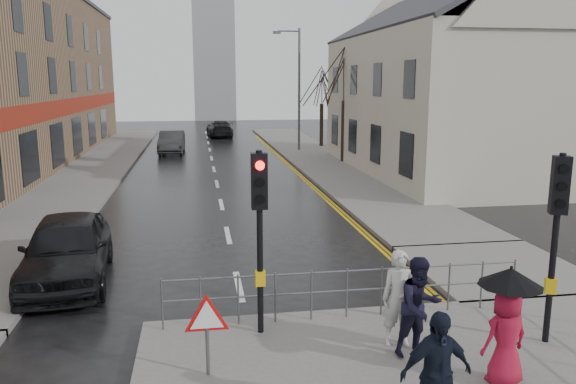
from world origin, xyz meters
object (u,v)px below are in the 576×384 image
object	(u,v)px
pedestrian_a	(399,298)
car_parked	(67,249)
pedestrian_b	(420,307)
pedestrian_d	(436,374)
pedestrian_with_umbrella	(507,318)
car_mid	(172,142)

from	to	relation	value
pedestrian_a	car_parked	distance (m)	8.04
pedestrian_b	pedestrian_d	xyz separation A→B (m)	(-0.66, -2.14, 0.00)
pedestrian_b	car_parked	distance (m)	8.46
pedestrian_a	car_parked	bearing A→B (deg)	155.56
pedestrian_with_umbrella	car_mid	world-z (taller)	pedestrian_with_umbrella
car_mid	pedestrian_with_umbrella	bearing A→B (deg)	-76.78
pedestrian_with_umbrella	car_mid	bearing A→B (deg)	101.38
pedestrian_a	pedestrian_with_umbrella	xyz separation A→B (m)	(1.13, -1.53, 0.21)
pedestrian_b	car_mid	bearing A→B (deg)	85.41
car_parked	pedestrian_with_umbrella	bearing A→B (deg)	-43.84
car_mid	pedestrian_a	bearing A→B (deg)	-78.34
pedestrian_with_umbrella	car_mid	distance (m)	31.45
car_mid	pedestrian_b	bearing A→B (deg)	-78.08
pedestrian_b	pedestrian_a	bearing A→B (deg)	102.52
pedestrian_b	pedestrian_with_umbrella	bearing A→B (deg)	-65.15
pedestrian_b	car_parked	xyz separation A→B (m)	(-6.76, 5.08, -0.19)
pedestrian_b	pedestrian_d	bearing A→B (deg)	-121.75
car_parked	car_mid	world-z (taller)	car_parked
pedestrian_b	car_mid	xyz separation A→B (m)	(-5.28, 29.71, -0.26)
pedestrian_a	pedestrian_b	distance (m)	0.46
pedestrian_b	car_parked	bearing A→B (deg)	128.37
pedestrian_a	car_mid	world-z (taller)	pedestrian_a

